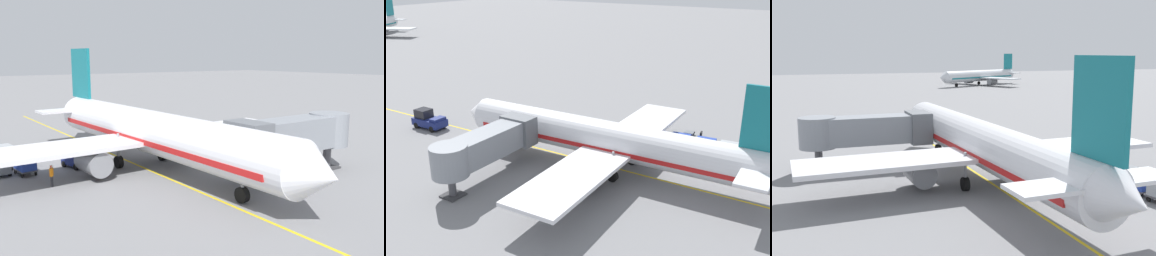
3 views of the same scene
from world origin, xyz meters
TOP-DOWN VIEW (x-y plane):
  - ground_plane at (0.00, 0.00)m, footprint 400.00×400.00m
  - gate_lead_in_line at (0.00, 0.00)m, footprint 0.24×80.00m
  - parked_airliner at (-0.55, 1.19)m, footprint 30.16×37.29m
  - jet_bridge at (-8.71, 10.18)m, footprint 12.20×3.50m
  - pushback_tractor at (-2.07, 26.71)m, footprint 2.29×4.44m
  - baggage_tug_lead at (4.88, -2.81)m, footprint 1.85×2.73m
  - baggage_tug_trailing at (10.94, -4.02)m, footprint 1.57×2.63m
  - baggage_cart_front at (9.11, -3.06)m, footprint 1.51×2.95m
  - baggage_cart_second_in_train at (9.32, -5.92)m, footprint 1.51×2.95m
  - baggage_cart_third_in_train at (9.49, -8.51)m, footprint 1.51×2.95m
  - ground_crew_wing_walker at (8.36, 1.62)m, footprint 0.43×0.68m

SIDE VIEW (x-z plane):
  - ground_plane at x=0.00m, z-range 0.00..0.00m
  - gate_lead_in_line at x=0.00m, z-range 0.00..0.01m
  - baggage_tug_lead at x=4.88m, z-range -0.10..1.52m
  - baggage_tug_trailing at x=10.94m, z-range -0.10..1.52m
  - baggage_cart_front at x=9.11m, z-range 0.16..1.74m
  - baggage_cart_second_in_train at x=9.32m, z-range 0.16..1.74m
  - baggage_cart_third_in_train at x=9.49m, z-range 0.16..1.74m
  - ground_crew_wing_walker at x=8.36m, z-range 0.11..1.80m
  - pushback_tractor at x=-2.07m, z-range -0.10..2.30m
  - parked_airliner at x=-0.55m, z-range -2.13..8.50m
  - jet_bridge at x=-8.71m, z-range 0.96..5.94m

